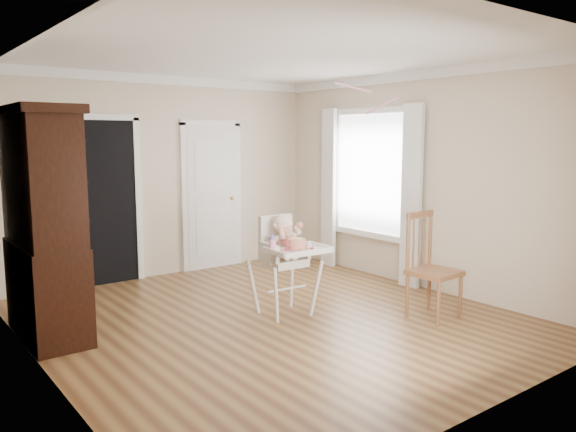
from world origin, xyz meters
TOP-DOWN VIEW (x-y plane):
  - floor at (0.00, 0.00)m, footprint 5.00×5.00m
  - ceiling at (0.00, 0.00)m, footprint 5.00×5.00m
  - wall_back at (0.00, 2.50)m, footprint 4.50×0.00m
  - wall_left at (-2.25, 0.00)m, footprint 0.00×5.00m
  - wall_right at (2.25, 0.00)m, footprint 0.00×5.00m
  - crown_molding at (0.00, 0.00)m, footprint 4.50×5.00m
  - doorway at (-0.90, 2.48)m, footprint 1.06×0.05m
  - closet_door at (0.70, 2.48)m, footprint 0.96×0.09m
  - window_right at (2.18, 0.80)m, footprint 0.13×1.84m
  - high_chair at (0.19, 0.06)m, footprint 0.66×0.80m
  - baby at (0.20, 0.09)m, footprint 0.31×0.24m
  - cake at (0.16, -0.18)m, footprint 0.25×0.25m
  - sippy_cup at (-0.06, -0.08)m, footprint 0.08×0.08m
  - china_cabinet at (-1.99, 0.90)m, footprint 0.57×1.28m
  - dining_chair at (1.37, -0.94)m, footprint 0.47×0.47m
  - streamer at (1.08, -0.01)m, footprint 0.10×0.49m

SIDE VIEW (x-z plane):
  - floor at x=0.00m, z-range 0.00..0.00m
  - dining_chair at x=1.37m, z-range -0.04..1.07m
  - high_chair at x=0.19m, z-range 0.13..1.21m
  - cake at x=0.16m, z-range 0.75..0.86m
  - baby at x=0.20m, z-range 0.58..1.06m
  - sippy_cup at x=-0.06m, z-range 0.74..0.92m
  - closet_door at x=0.70m, z-range -0.04..2.09m
  - china_cabinet at x=-1.99m, z-range 0.00..2.16m
  - doorway at x=-0.90m, z-range 0.00..2.22m
  - window_right at x=2.18m, z-range 0.14..2.44m
  - wall_back at x=0.00m, z-range -0.90..3.60m
  - wall_left at x=-2.25m, z-range -1.15..3.85m
  - wall_right at x=2.25m, z-range -1.15..3.85m
  - streamer at x=1.08m, z-range 2.35..2.50m
  - crown_molding at x=0.00m, z-range 2.58..2.70m
  - ceiling at x=0.00m, z-range 2.70..2.70m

